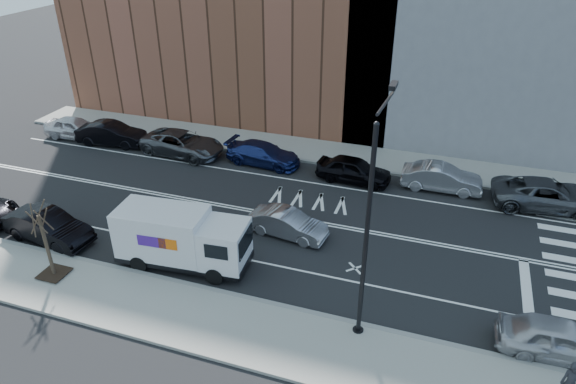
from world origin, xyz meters
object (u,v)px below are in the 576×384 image
Objects in this scene: far_parked_b at (112,134)px; near_parked_front at (560,339)px; pedestrian at (570,384)px; far_parked_a at (76,128)px; driving_sedan at (288,224)px; fedex_van at (181,238)px.

near_parked_front is (27.97, -11.43, -0.03)m from far_parked_b.
far_parked_b is 2.76× the size of pedestrian.
near_parked_front is at bearing -111.82° from far_parked_a.
far_parked_b is 1.18× the size of driving_sedan.
far_parked_a is 0.95× the size of far_parked_b.
far_parked_b is 17.15m from driving_sedan.
near_parked_front is 2.56× the size of pedestrian.
far_parked_b reaches higher than driving_sedan.
far_parked_a is 1.02× the size of near_parked_front.
near_parked_front is (16.20, -0.47, -0.73)m from fedex_van.
pedestrian is at bearing -123.08° from far_parked_b.
driving_sedan is 0.92× the size of near_parked_front.
far_parked_a is 1.12× the size of driving_sedan.
far_parked_b is 31.21m from pedestrian.
near_parked_front is at bearing 94.66° from pedestrian.
near_parked_front is at bearing -6.24° from fedex_van.
fedex_van is at bearing -139.68° from far_parked_b.
near_parked_front is at bearing -102.51° from driving_sedan.
pedestrian is (31.18, -13.98, 0.25)m from far_parked_a.
fedex_van is 3.62× the size of pedestrian.
pedestrian reaches higher than far_parked_b.
driving_sedan is 14.09m from pedestrian.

